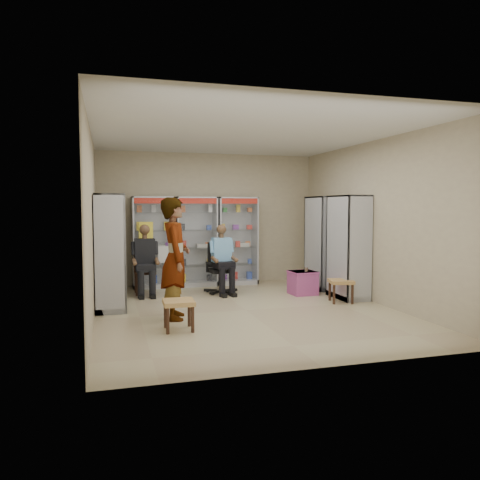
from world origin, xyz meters
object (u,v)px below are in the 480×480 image
object	(u,v)px
cabinet_left_far	(110,247)
cabinet_back_right	(237,241)
cabinet_right_near	(348,247)
cabinet_left_near	(110,252)
cabinet_right_far	(323,243)
cabinet_back_mid	(196,241)
wooden_chair	(145,271)
office_chair	(221,268)
standing_man	(175,258)
woven_stool_a	(341,291)
cabinet_back_left	(153,242)
woven_stool_b	(179,315)
seated_shopkeeper	(221,261)
pink_trunk	(303,283)

from	to	relation	value
cabinet_left_far	cabinet_back_right	bearing A→B (deg)	108.19
cabinet_right_near	cabinet_left_near	xyz separation A→B (m)	(-4.46, 0.20, 0.00)
cabinet_right_far	cabinet_left_near	xyz separation A→B (m)	(-4.46, -0.90, 0.00)
cabinet_back_mid	cabinet_right_far	distance (m)	2.82
cabinet_left_far	wooden_chair	size ratio (longest dim) A/B	2.13
office_chair	cabinet_left_near	bearing A→B (deg)	-161.04
cabinet_back_right	standing_man	world-z (taller)	cabinet_back_right
cabinet_left_far	woven_stool_a	world-z (taller)	cabinet_left_far
cabinet_back_left	cabinet_left_far	world-z (taller)	same
cabinet_left_near	woven_stool_a	size ratio (longest dim) A/B	4.71
cabinet_back_left	woven_stool_a	bearing A→B (deg)	-38.81
cabinet_back_left	cabinet_back_mid	xyz separation A→B (m)	(0.95, 0.00, 0.00)
cabinet_back_right	cabinet_left_near	distance (m)	3.48
cabinet_right_near	office_chair	size ratio (longest dim) A/B	1.92
woven_stool_b	cabinet_back_left	bearing A→B (deg)	89.98
wooden_chair	woven_stool_b	world-z (taller)	wooden_chair
cabinet_right_far	seated_shopkeeper	xyz separation A→B (m)	(-2.26, 0.06, -0.34)
cabinet_back_left	cabinet_left_far	bearing A→B (deg)	-135.00
cabinet_left_far	cabinet_left_near	bearing A→B (deg)	-0.00
cabinet_back_right	woven_stool_a	size ratio (longest dim) A/B	4.71
woven_stool_a	cabinet_left_near	bearing A→B (deg)	172.50
wooden_chair	woven_stool_b	xyz separation A→B (m)	(0.25, -2.98, -0.25)
cabinet_right_far	office_chair	bearing A→B (deg)	87.34
cabinet_left_near	standing_man	xyz separation A→B (m)	(0.98, -0.97, -0.04)
cabinet_back_mid	cabinet_right_near	world-z (taller)	same
woven_stool_a	seated_shopkeeper	bearing A→B (deg)	142.21
office_chair	standing_man	world-z (taller)	standing_man
cabinet_right_near	standing_man	size ratio (longest dim) A/B	1.04
cabinet_left_far	wooden_chair	xyz separation A→B (m)	(0.68, 0.20, -0.53)
cabinet_back_right	cabinet_right_far	world-z (taller)	same
cabinet_left_far	standing_man	xyz separation A→B (m)	(0.98, -2.07, -0.04)
standing_man	cabinet_left_far	bearing A→B (deg)	32.70
cabinet_right_far	woven_stool_a	distance (m)	1.68
cabinet_left_far	wooden_chair	world-z (taller)	cabinet_left_far
cabinet_back_mid	woven_stool_a	world-z (taller)	cabinet_back_mid
cabinet_left_near	woven_stool_a	world-z (taller)	cabinet_left_near
pink_trunk	woven_stool_b	xyz separation A→B (m)	(-2.84, -2.07, -0.02)
cabinet_right_near	pink_trunk	xyz separation A→B (m)	(-0.70, 0.59, -0.76)
cabinet_back_left	seated_shopkeeper	bearing A→B (deg)	-40.30
office_chair	standing_man	xyz separation A→B (m)	(-1.21, -1.98, 0.44)
cabinet_back_right	cabinet_left_far	bearing A→B (deg)	-161.81
seated_shopkeeper	pink_trunk	distance (m)	1.72
seated_shopkeeper	cabinet_left_far	bearing A→B (deg)	170.60
standing_man	cabinet_back_mid	bearing A→B (deg)	-9.37
cabinet_back_mid	standing_man	size ratio (longest dim) A/B	1.04
cabinet_back_left	cabinet_right_near	size ratio (longest dim) A/B	1.00
office_chair	cabinet_back_left	bearing A→B (deg)	135.40
seated_shopkeeper	standing_man	xyz separation A→B (m)	(-1.21, -1.93, 0.30)
cabinet_back_left	cabinet_right_far	size ratio (longest dim) A/B	1.00
woven_stool_a	cabinet_back_right	bearing A→B (deg)	116.80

